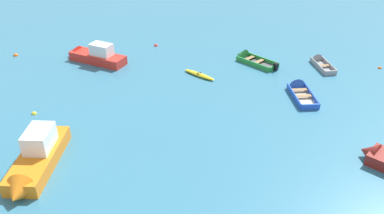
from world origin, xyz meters
TOP-DOWN VIEW (x-y plane):
  - motor_launch_orange_midfield_right at (-8.65, 12.58)m, footprint 2.32×6.80m
  - motor_launch_red_cluster_inner at (-10.02, 28.59)m, footprint 6.32×3.65m
  - rowboat_grey_far_right at (11.07, 30.02)m, footprint 1.96×3.89m
  - rowboat_blue_outer_right at (8.40, 24.16)m, footprint 2.15×4.34m
  - rowboat_green_midfield_left at (4.47, 30.14)m, footprint 4.28×3.90m
  - kayak_yellow_back_row_left at (0.11, 26.31)m, footprint 3.01×2.31m
  - mooring_buoy_between_boats_left at (-4.91, 33.01)m, footprint 0.42×0.42m
  - mooring_buoy_near_foreground at (-11.63, 18.79)m, footprint 0.38×0.38m
  - mooring_buoy_central at (-18.14, 29.18)m, footprint 0.47×0.47m
  - mooring_buoy_midfield at (16.45, 29.49)m, footprint 0.34×0.34m

SIDE VIEW (x-z plane):
  - mooring_buoy_between_boats_left at x=-4.91m, z-range -0.21..0.21m
  - mooring_buoy_near_foreground at x=-11.63m, z-range -0.19..0.19m
  - mooring_buoy_central at x=-18.14m, z-range -0.24..0.24m
  - mooring_buoy_midfield at x=16.45m, z-range -0.17..0.17m
  - kayak_yellow_back_row_left at x=0.11m, z-range -0.01..0.31m
  - rowboat_grey_far_right at x=11.07m, z-range -0.34..0.73m
  - rowboat_green_midfield_left at x=4.47m, z-range -0.49..0.92m
  - rowboat_blue_outer_right at x=8.40m, z-range -0.47..0.91m
  - motor_launch_red_cluster_inner at x=-10.02m, z-range -0.46..1.71m
  - motor_launch_orange_midfield_right at x=-8.65m, z-range -0.56..1.94m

